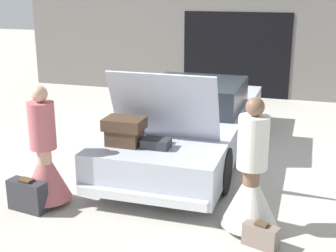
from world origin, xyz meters
TOP-DOWN VIEW (x-y plane):
  - ground_plane at (0.00, 0.00)m, footprint 40.00×40.00m
  - garage_wall_back at (0.00, 4.67)m, footprint 12.00×0.14m
  - car at (-0.00, 0.01)m, footprint 1.87×5.16m
  - person_left at (-1.36, -2.55)m, footprint 0.66×0.66m
  - person_right at (1.36, -2.46)m, footprint 0.68×0.68m
  - suitcase_beside_left_person at (-1.49, -2.81)m, footprint 0.56×0.29m
  - suitcase_beside_right_person at (1.54, -2.81)m, footprint 0.43×0.29m

SIDE VIEW (x-z plane):
  - ground_plane at x=0.00m, z-range 0.00..0.00m
  - suitcase_beside_right_person at x=1.54m, z-range -0.01..0.28m
  - suitcase_beside_left_person at x=-1.49m, z-range -0.01..0.43m
  - car at x=0.00m, z-range -0.31..1.42m
  - person_left at x=-1.36m, z-range -0.24..1.39m
  - person_right at x=1.36m, z-range -0.24..1.41m
  - garage_wall_back at x=0.00m, z-range -0.01..2.79m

